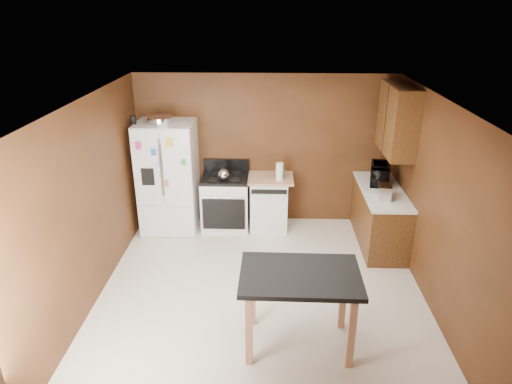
# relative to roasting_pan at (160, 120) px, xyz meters

# --- Properties ---
(floor) EXTENTS (4.50, 4.50, 0.00)m
(floor) POSITION_rel_roasting_pan_xyz_m (1.60, -1.85, -1.85)
(floor) COLOR white
(floor) RESTS_ON ground
(ceiling) EXTENTS (4.50, 4.50, 0.00)m
(ceiling) POSITION_rel_roasting_pan_xyz_m (1.60, -1.85, 0.65)
(ceiling) COLOR white
(ceiling) RESTS_ON ground
(wall_back) EXTENTS (4.20, 0.00, 4.20)m
(wall_back) POSITION_rel_roasting_pan_xyz_m (1.60, 0.40, -0.60)
(wall_back) COLOR #582E17
(wall_back) RESTS_ON ground
(wall_front) EXTENTS (4.20, 0.00, 4.20)m
(wall_front) POSITION_rel_roasting_pan_xyz_m (1.60, -4.10, -0.60)
(wall_front) COLOR #582E17
(wall_front) RESTS_ON ground
(wall_left) EXTENTS (0.00, 4.50, 4.50)m
(wall_left) POSITION_rel_roasting_pan_xyz_m (-0.50, -1.85, -0.60)
(wall_left) COLOR #582E17
(wall_left) RESTS_ON ground
(wall_right) EXTENTS (0.00, 4.50, 4.50)m
(wall_right) POSITION_rel_roasting_pan_xyz_m (3.70, -1.85, -0.60)
(wall_right) COLOR #582E17
(wall_right) RESTS_ON ground
(roasting_pan) EXTENTS (0.39, 0.39, 0.10)m
(roasting_pan) POSITION_rel_roasting_pan_xyz_m (0.00, 0.00, 0.00)
(roasting_pan) COLOR silver
(roasting_pan) RESTS_ON refrigerator
(pen_cup) EXTENTS (0.08, 0.08, 0.13)m
(pen_cup) POSITION_rel_roasting_pan_xyz_m (-0.39, -0.09, 0.01)
(pen_cup) COLOR black
(pen_cup) RESTS_ON refrigerator
(kettle) EXTENTS (0.18, 0.18, 0.18)m
(kettle) POSITION_rel_roasting_pan_xyz_m (0.96, -0.08, -0.86)
(kettle) COLOR silver
(kettle) RESTS_ON gas_range
(paper_towel) EXTENTS (0.14, 0.14, 0.28)m
(paper_towel) POSITION_rel_roasting_pan_xyz_m (1.85, -0.01, -0.82)
(paper_towel) COLOR white
(paper_towel) RESTS_ON dishwasher
(green_canister) EXTENTS (0.13, 0.13, 0.12)m
(green_canister) POSITION_rel_roasting_pan_xyz_m (1.88, 0.13, -0.90)
(green_canister) COLOR #40A756
(green_canister) RESTS_ON dishwasher
(toaster) EXTENTS (0.22, 0.31, 0.21)m
(toaster) POSITION_rel_roasting_pan_xyz_m (3.35, -0.72, -0.85)
(toaster) COLOR silver
(toaster) RESTS_ON right_cabinets
(microwave) EXTENTS (0.44, 0.56, 0.28)m
(microwave) POSITION_rel_roasting_pan_xyz_m (3.40, -0.13, -0.81)
(microwave) COLOR black
(microwave) RESTS_ON right_cabinets
(refrigerator) EXTENTS (0.90, 0.80, 1.80)m
(refrigerator) POSITION_rel_roasting_pan_xyz_m (0.05, 0.02, -0.95)
(refrigerator) COLOR white
(refrigerator) RESTS_ON ground
(gas_range) EXTENTS (0.76, 0.68, 1.10)m
(gas_range) POSITION_rel_roasting_pan_xyz_m (0.96, 0.08, -1.39)
(gas_range) COLOR white
(gas_range) RESTS_ON ground
(dishwasher) EXTENTS (0.78, 0.63, 0.89)m
(dishwasher) POSITION_rel_roasting_pan_xyz_m (1.68, 0.10, -1.40)
(dishwasher) COLOR white
(dishwasher) RESTS_ON ground
(right_cabinets) EXTENTS (0.63, 1.58, 2.45)m
(right_cabinets) POSITION_rel_roasting_pan_xyz_m (3.44, -0.37, -0.94)
(right_cabinets) COLOR brown
(right_cabinets) RESTS_ON ground
(island) EXTENTS (1.27, 0.86, 0.91)m
(island) POSITION_rel_roasting_pan_xyz_m (2.03, -2.76, -1.08)
(island) COLOR black
(island) RESTS_ON ground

